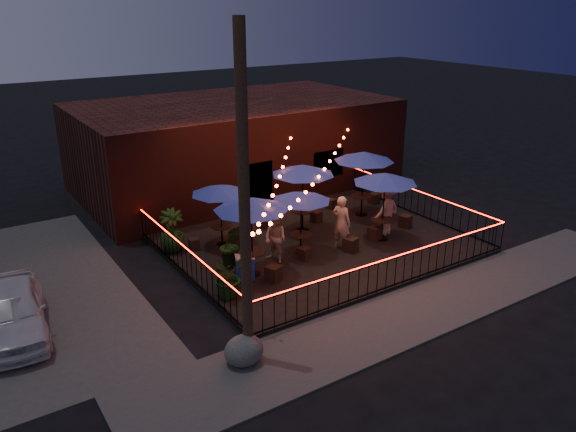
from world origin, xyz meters
name	(u,v)px	position (x,y,z in m)	size (l,w,h in m)	color
ground	(352,267)	(0.00, 0.00, 0.00)	(110.00, 110.00, 0.00)	black
patio	(317,245)	(0.00, 2.00, 0.07)	(10.00, 8.00, 0.15)	black
sidewalk	(424,308)	(0.00, -3.25, 0.03)	(18.00, 2.50, 0.05)	#3F3D3A
brick_building	(235,144)	(1.00, 9.99, 2.00)	(14.00, 8.00, 4.00)	#34130E
utility_pole	(244,207)	(-5.40, -2.60, 4.00)	(0.26, 0.26, 8.00)	#312114
fence_front	(395,272)	(0.00, -2.00, 0.66)	(10.00, 0.04, 1.04)	black
fence_left	(187,263)	(-5.00, 2.00, 0.66)	(0.04, 8.00, 1.04)	black
fence_right	(418,204)	(5.00, 2.00, 0.66)	(0.04, 8.00, 1.04)	black
festoon_lights	(299,187)	(-1.01, 1.70, 2.52)	(10.02, 8.72, 1.32)	red
cafe_table_0	(251,205)	(-3.18, 1.09, 2.48)	(2.77, 2.77, 2.55)	black
cafe_table_1	(220,190)	(-2.91, 3.73, 2.19)	(2.14, 2.14, 2.23)	black
cafe_table_2	(301,197)	(-0.98, 1.60, 2.18)	(2.55, 2.55, 2.22)	black
cafe_table_3	(303,171)	(0.23, 3.26, 2.50)	(2.58, 2.58, 2.57)	black
cafe_table_4	(385,179)	(2.17, 0.98, 2.44)	(2.72, 2.72, 2.51)	black
cafe_table_5	(364,157)	(3.18, 3.32, 2.55)	(2.48, 2.48, 2.63)	black
bistro_chair_0	(229,283)	(-4.28, 0.58, 0.39)	(0.40, 0.40, 0.48)	black
bistro_chair_1	(274,273)	(-2.84, 0.36, 0.40)	(0.42, 0.42, 0.50)	black
bistro_chair_2	(194,244)	(-3.92, 3.89, 0.35)	(0.33, 0.33, 0.40)	black
bistro_chair_3	(238,239)	(-2.45, 3.38, 0.36)	(0.36, 0.36, 0.43)	black
bistro_chair_4	(304,253)	(-1.17, 1.12, 0.36)	(0.35, 0.35, 0.42)	black
bistro_chair_5	(351,245)	(0.54, 0.77, 0.40)	(0.42, 0.42, 0.49)	black
bistro_chair_6	(265,221)	(-0.80, 4.29, 0.39)	(0.40, 0.40, 0.48)	black
bistro_chair_7	(316,216)	(1.20, 3.70, 0.36)	(0.36, 0.36, 0.42)	black
bistro_chair_8	(374,234)	(1.89, 1.08, 0.39)	(0.41, 0.41, 0.49)	black
bistro_chair_9	(405,221)	(3.72, 1.38, 0.38)	(0.40, 0.40, 0.47)	black
bistro_chair_10	(331,204)	(2.60, 4.58, 0.36)	(0.35, 0.35, 0.41)	black
bistro_chair_11	(374,198)	(4.52, 4.07, 0.37)	(0.37, 0.37, 0.44)	black
patron_a	(341,222)	(0.43, 1.19, 1.11)	(0.70, 0.46, 1.91)	tan
patron_b	(275,239)	(-2.07, 1.49, 0.98)	(0.81, 0.63, 1.66)	tan
patron_c	(386,210)	(2.60, 1.28, 1.11)	(1.24, 0.71, 1.92)	#D0A18F
potted_shrub_a	(228,276)	(-4.45, 0.28, 0.78)	(1.13, 0.98, 1.26)	#0B350E
potted_shrub_b	(232,245)	(-3.40, 2.03, 0.87)	(0.79, 0.64, 1.44)	#0F350B
potted_shrub_c	(172,231)	(-4.60, 4.14, 0.90)	(0.84, 0.84, 1.50)	#12340D
cooler	(245,267)	(-3.51, 0.96, 0.54)	(0.71, 0.62, 0.78)	#153BAB
boulder	(244,351)	(-5.58, -2.69, 0.37)	(0.94, 0.80, 0.73)	#454540
car_white	(13,311)	(-9.99, 1.78, 0.68)	(1.60, 3.97, 1.35)	silver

